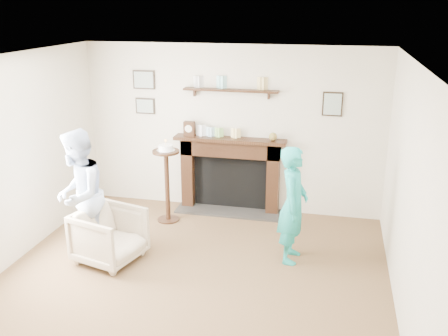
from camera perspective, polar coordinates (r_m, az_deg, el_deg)
The scene contains 6 objects.
ground at distance 5.72m, azimuth -4.53°, elevation -13.95°, with size 5.00×5.00×0.00m, color brown.
room_shell at distance 5.68m, azimuth -2.92°, elevation 3.79°, with size 4.54×5.02×2.52m.
armchair at distance 6.48m, azimuth -12.75°, elevation -10.21°, with size 0.71×0.73×0.67m, color tan.
man at distance 6.66m, azimuth -15.61°, elevation -9.61°, with size 0.80×0.62×1.64m, color silver.
woman at distance 6.41m, azimuth 7.61°, elevation -10.22°, with size 0.53×0.35×1.46m, color teal.
pedestal_table at distance 7.17m, azimuth -6.58°, elevation -0.42°, with size 0.38×0.38×1.23m.
Camera 1 is at (1.49, -4.60, 3.05)m, focal length 40.00 mm.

